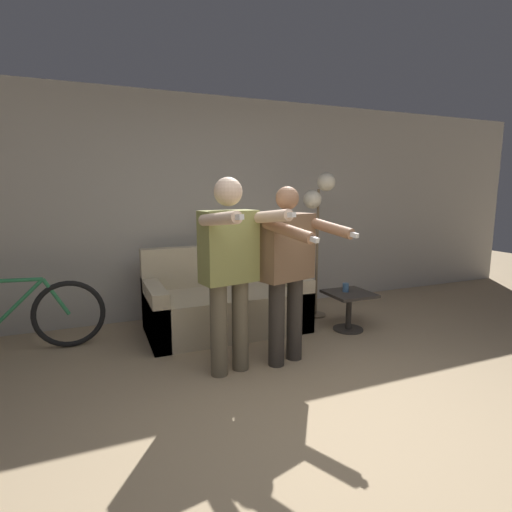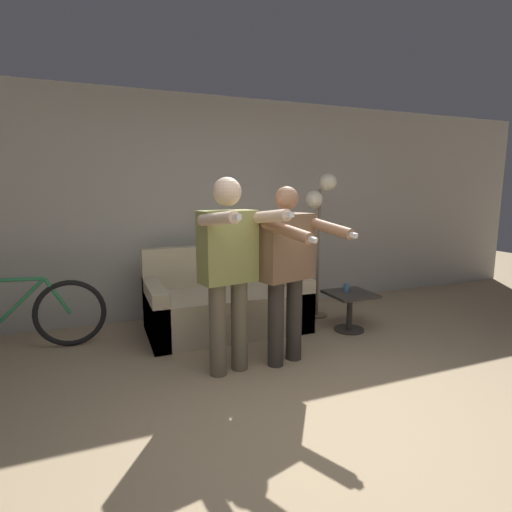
# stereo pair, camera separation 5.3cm
# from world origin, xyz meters

# --- Properties ---
(ground_plane) EXTENTS (16.00, 16.00, 0.00)m
(ground_plane) POSITION_xyz_m (0.00, 0.00, 0.00)
(ground_plane) COLOR tan
(wall_back) EXTENTS (10.00, 0.05, 2.60)m
(wall_back) POSITION_xyz_m (0.00, 2.81, 1.30)
(wall_back) COLOR #B7B2A8
(wall_back) RESTS_ON ground_plane
(couch) EXTENTS (1.67, 0.88, 0.89)m
(couch) POSITION_xyz_m (-0.02, 2.11, 0.28)
(couch) COLOR beige
(couch) RESTS_ON ground_plane
(person_left) EXTENTS (0.61, 0.74, 1.61)m
(person_left) POSITION_xyz_m (-0.31, 1.08, 0.94)
(person_left) COLOR #6B604C
(person_left) RESTS_ON ground_plane
(person_right) EXTENTS (0.67, 0.78, 1.54)m
(person_right) POSITION_xyz_m (0.21, 1.08, 0.89)
(person_right) COLOR #38332D
(person_right) RESTS_ON ground_plane
(cat) EXTENTS (0.50, 0.12, 0.19)m
(cat) POSITION_xyz_m (0.13, 2.44, 0.97)
(cat) COLOR tan
(cat) RESTS_ON couch
(floor_lamp) EXTENTS (0.39, 0.25, 1.71)m
(floor_lamp) POSITION_xyz_m (1.14, 2.14, 1.37)
(floor_lamp) COLOR #756047
(floor_lamp) RESTS_ON ground_plane
(side_table) EXTENTS (0.46, 0.46, 0.42)m
(side_table) POSITION_xyz_m (1.21, 1.57, 0.30)
(side_table) COLOR #38332D
(side_table) RESTS_ON ground_plane
(cup) EXTENTS (0.07, 0.07, 0.09)m
(cup) POSITION_xyz_m (1.18, 1.61, 0.47)
(cup) COLOR #3D6693
(cup) RESTS_ON side_table
(bicycle) EXTENTS (1.61, 0.07, 0.75)m
(bicycle) POSITION_xyz_m (-2.05, 2.21, 0.35)
(bicycle) COLOR black
(bicycle) RESTS_ON ground_plane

